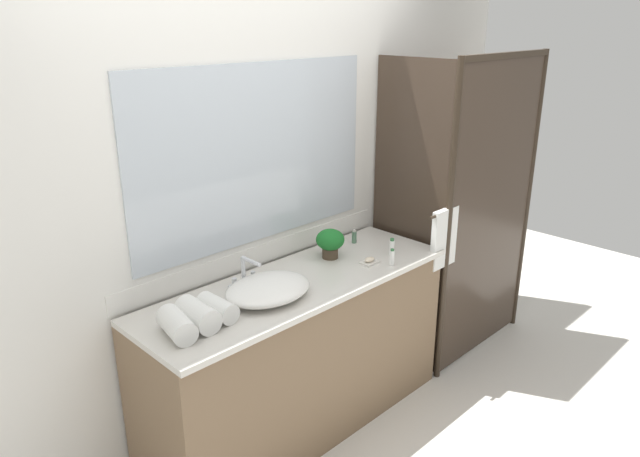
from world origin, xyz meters
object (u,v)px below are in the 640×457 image
(amenity_bottle_shampoo, at_px, (392,247))
(rolled_towel_near_edge, at_px, (177,325))
(sink_basin, at_px, (268,289))
(faucet, at_px, (245,276))
(potted_plant, at_px, (330,241))
(soap_dish, at_px, (369,261))
(amenity_bottle_conditioner, at_px, (392,257))
(amenity_bottle_body_wash, at_px, (354,236))
(rolled_towel_far_edge, at_px, (217,308))
(rolled_towel_middle, at_px, (198,315))

(amenity_bottle_shampoo, height_order, rolled_towel_near_edge, rolled_towel_near_edge)
(sink_basin, bearing_deg, faucet, 90.00)
(potted_plant, distance_m, rolled_towel_near_edge, 1.11)
(sink_basin, distance_m, soap_dish, 0.68)
(potted_plant, xyz_separation_m, amenity_bottle_conditioner, (0.16, -0.32, -0.05))
(amenity_bottle_body_wash, bearing_deg, faucet, -178.78)
(amenity_bottle_conditioner, bearing_deg, soap_dish, 123.86)
(amenity_bottle_shampoo, bearing_deg, soap_dish, 177.08)
(amenity_bottle_body_wash, distance_m, rolled_towel_far_edge, 1.16)
(potted_plant, bearing_deg, soap_dish, -65.96)
(amenity_bottle_conditioner, bearing_deg, rolled_towel_near_edge, 172.49)
(soap_dish, xyz_separation_m, amenity_bottle_shampoo, (0.18, -0.01, 0.03))
(potted_plant, distance_m, soap_dish, 0.25)
(faucet, height_order, amenity_bottle_conditioner, faucet)
(rolled_towel_near_edge, bearing_deg, amenity_bottle_shampoo, -3.00)
(amenity_bottle_body_wash, distance_m, amenity_bottle_conditioner, 0.39)
(amenity_bottle_shampoo, bearing_deg, rolled_towel_near_edge, 177.00)
(soap_dish, bearing_deg, amenity_bottle_conditioner, -56.14)
(rolled_towel_near_edge, bearing_deg, amenity_bottle_conditioner, -7.51)
(amenity_bottle_shampoo, distance_m, rolled_towel_far_edge, 1.16)
(amenity_bottle_shampoo, distance_m, rolled_towel_near_edge, 1.38)
(rolled_towel_near_edge, bearing_deg, potted_plant, 7.82)
(amenity_bottle_body_wash, height_order, rolled_towel_near_edge, rolled_towel_near_edge)
(amenity_bottle_conditioner, bearing_deg, potted_plant, 117.45)
(faucet, height_order, potted_plant, potted_plant)
(sink_basin, relative_size, rolled_towel_middle, 2.07)
(faucet, xyz_separation_m, amenity_bottle_body_wash, (0.85, 0.02, -0.02))
(soap_dish, relative_size, amenity_bottle_shampoo, 0.98)
(potted_plant, height_order, soap_dish, potted_plant)
(amenity_bottle_conditioner, bearing_deg, rolled_towel_far_edge, 170.11)
(rolled_towel_middle, bearing_deg, amenity_bottle_shampoo, -3.59)
(amenity_bottle_shampoo, distance_m, rolled_towel_middle, 1.27)
(amenity_bottle_shampoo, relative_size, rolled_towel_near_edge, 0.47)
(rolled_towel_far_edge, bearing_deg, sink_basin, -0.28)
(rolled_towel_near_edge, height_order, rolled_towel_middle, rolled_towel_middle)
(sink_basin, bearing_deg, amenity_bottle_shampoo, -5.73)
(rolled_towel_far_edge, bearing_deg, amenity_bottle_body_wash, 9.73)
(faucet, distance_m, amenity_bottle_conditioner, 0.82)
(sink_basin, bearing_deg, amenity_bottle_body_wash, 13.15)
(soap_dish, height_order, rolled_towel_middle, rolled_towel_middle)
(rolled_towel_far_edge, bearing_deg, potted_plant, 8.79)
(rolled_towel_far_edge, bearing_deg, amenity_bottle_conditioner, -9.89)
(amenity_bottle_body_wash, distance_m, rolled_towel_near_edge, 1.38)
(amenity_bottle_shampoo, bearing_deg, faucet, 162.73)
(amenity_bottle_shampoo, xyz_separation_m, rolled_towel_far_edge, (-1.15, 0.09, 0.00))
(amenity_bottle_body_wash, bearing_deg, rolled_towel_near_edge, -171.19)
(amenity_bottle_shampoo, relative_size, rolled_towel_middle, 0.47)
(sink_basin, relative_size, rolled_towel_near_edge, 2.06)
(sink_basin, xyz_separation_m, amenity_bottle_shampoo, (0.86, -0.09, 0.00))
(amenity_bottle_body_wash, relative_size, amenity_bottle_shampoo, 0.85)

